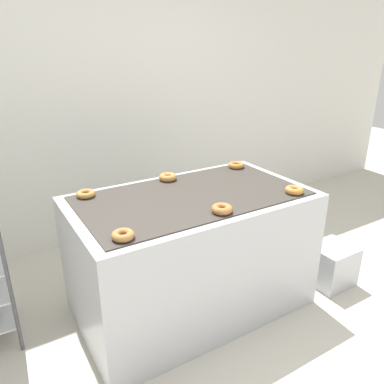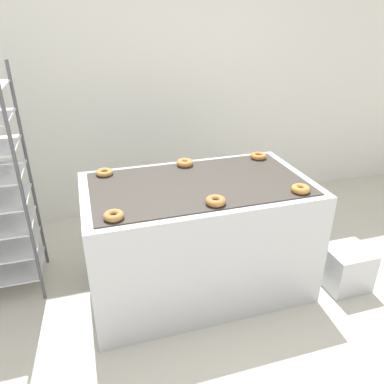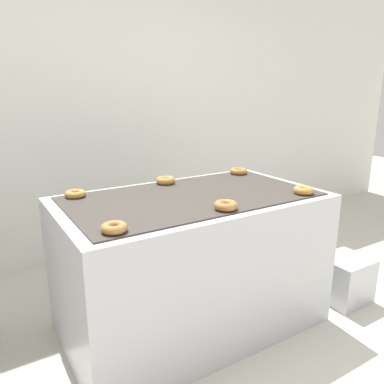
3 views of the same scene
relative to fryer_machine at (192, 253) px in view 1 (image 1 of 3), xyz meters
name	(u,v)px [view 1 (image 1 of 3)]	position (x,y,z in m)	size (l,w,h in m)	color
ground_plane	(254,369)	(0.00, -0.71, -0.44)	(14.00, 14.00, 0.00)	beige
wall_back	(111,92)	(0.00, 1.42, 0.96)	(8.00, 0.05, 2.80)	silver
fryer_machine	(192,253)	(0.00, 0.00, 0.00)	(1.59, 0.91, 0.88)	#B7BABF
glaze_bin	(331,265)	(1.09, -0.34, -0.27)	(0.33, 0.30, 0.33)	#B7BABF
donut_near_left	(123,235)	(-0.61, -0.33, 0.46)	(0.12, 0.12, 0.04)	#A56F37
donut_near_center	(222,209)	(0.01, -0.33, 0.46)	(0.13, 0.13, 0.04)	#AB6B35
donut_near_right	(294,190)	(0.60, -0.33, 0.46)	(0.12, 0.12, 0.04)	#BD7A34
donut_far_left	(86,194)	(-0.61, 0.33, 0.46)	(0.12, 0.12, 0.04)	#B47D39
donut_far_center	(168,177)	(0.00, 0.34, 0.46)	(0.13, 0.13, 0.05)	#BD793A
donut_far_right	(236,165)	(0.61, 0.32, 0.46)	(0.13, 0.13, 0.04)	#B26E31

